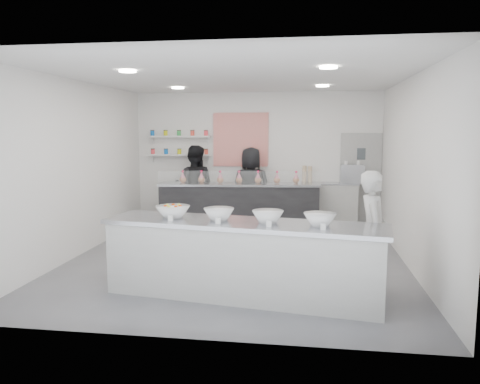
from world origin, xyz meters
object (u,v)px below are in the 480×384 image
espresso_machine (352,174)px  woman_prep (373,232)px  staff_left (194,187)px  espresso_ledge (325,206)px  prep_counter (243,259)px  staff_right (251,188)px  back_bar (239,208)px

espresso_machine → woman_prep: bearing=-91.1°
espresso_machine → staff_left: staff_left is taller
espresso_ledge → espresso_machine: 0.89m
espresso_ledge → prep_counter: bearing=-105.1°
staff_right → espresso_ledge: bearing=-174.4°
woman_prep → staff_right: (-2.09, 3.84, 0.08)m
espresso_ledge → woman_prep: bearing=-83.3°
espresso_ledge → staff_right: bearing=-173.6°
espresso_machine → staff_right: (-2.17, -0.18, -0.32)m
staff_left → espresso_machine: bearing=-177.1°
woman_prep → prep_counter: bearing=104.0°
back_bar → espresso_ledge: (1.83, 0.55, -0.01)m
espresso_ledge → staff_left: staff_left is taller
prep_counter → woman_prep: 1.76m
back_bar → woman_prep: size_ratio=2.07×
back_bar → espresso_machine: size_ratio=6.73×
back_bar → woman_prep: (2.30, -3.48, 0.29)m
espresso_ledge → woman_prep: woman_prep is taller
staff_left → staff_right: bearing=-179.1°
prep_counter → espresso_machine: espresso_machine is taller
prep_counter → espresso_ledge: bearing=83.2°
woman_prep → staff_right: staff_right is taller
prep_counter → staff_left: (-1.67, 4.24, 0.42)m
prep_counter → woman_prep: bearing=22.7°
staff_left → staff_right: size_ratio=1.02×
espresso_machine → woman_prep: (-0.08, -4.02, -0.40)m
back_bar → staff_right: (0.21, 0.37, 0.38)m
espresso_ledge → woman_prep: 4.06m
prep_counter → espresso_machine: 4.84m
espresso_ledge → staff_left: size_ratio=0.76×
prep_counter → espresso_ledge: espresso_ledge is taller
back_bar → espresso_ledge: 1.91m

